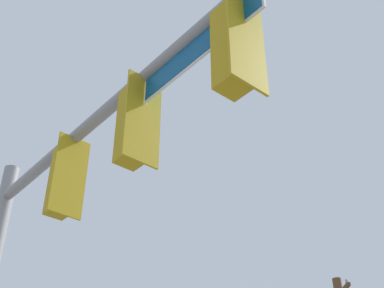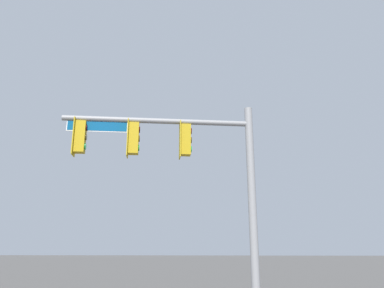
# 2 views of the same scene
# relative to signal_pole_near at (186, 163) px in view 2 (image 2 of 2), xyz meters

# --- Properties ---
(signal_pole_near) EXTENTS (6.51, 1.84, 6.98)m
(signal_pole_near) POSITION_rel_signal_pole_near_xyz_m (0.00, 0.00, 0.00)
(signal_pole_near) COLOR gray
(signal_pole_near) RESTS_ON ground_plane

